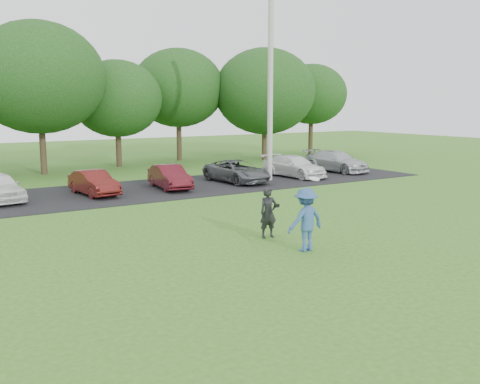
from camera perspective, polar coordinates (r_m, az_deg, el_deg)
name	(u,v)px	position (r m, az deg, el deg)	size (l,w,h in m)	color
ground	(311,259)	(14.19, 7.61, -7.14)	(100.00, 100.00, 0.00)	#30671D
parking_lot	(131,191)	(25.32, -11.54, 0.09)	(32.00, 6.50, 0.03)	black
utility_pole	(270,77)	(28.20, 3.26, 12.12)	(0.28, 0.28, 10.76)	#B0AFAB
frisbee_player	(306,220)	(14.78, 7.03, -2.94)	(1.15, 0.67, 2.06)	#32548D
camera_bystander	(268,213)	(16.18, 3.04, -2.20)	(0.61, 0.46, 1.54)	black
parked_cars	(130,178)	(25.34, -11.66, 1.45)	(28.44, 4.90, 1.23)	#505357
tree_row	(95,89)	(34.74, -15.26, 10.52)	(42.39, 9.85, 8.64)	#38281C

